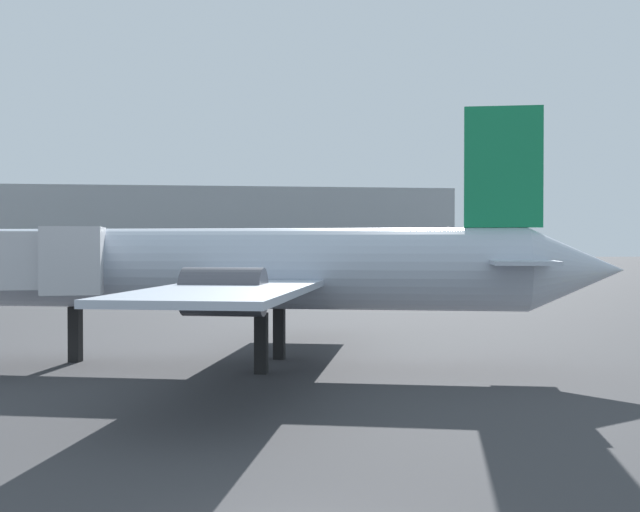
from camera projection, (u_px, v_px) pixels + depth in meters
name	position (u px, v px, depth m)	size (l,w,h in m)	color
airplane_at_gate	(250.00, 269.00, 33.88)	(31.77, 28.03, 11.07)	#B2BCCC
airplane_far_left	(417.00, 265.00, 81.32)	(26.61, 25.92, 9.03)	silver
terminal_building	(228.00, 233.00, 130.45)	(71.86, 21.86, 14.31)	#999EA3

